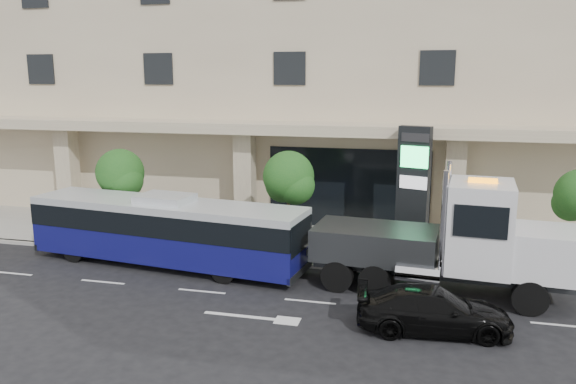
% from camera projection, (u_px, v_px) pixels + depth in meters
% --- Properties ---
extents(ground, '(120.00, 120.00, 0.00)m').
position_uv_depth(ground, '(318.00, 286.00, 20.78)').
color(ground, black).
rests_on(ground, ground).
extents(sidewalk, '(120.00, 6.00, 0.15)m').
position_uv_depth(sidewalk, '(338.00, 245.00, 25.52)').
color(sidewalk, gray).
rests_on(sidewalk, ground).
extents(curb, '(120.00, 0.30, 0.15)m').
position_uv_depth(curb, '(327.00, 267.00, 22.67)').
color(curb, gray).
rests_on(curb, ground).
extents(convention_center, '(60.00, 17.60, 20.00)m').
position_uv_depth(convention_center, '(368.00, 36.00, 33.44)').
color(convention_center, tan).
rests_on(convention_center, ground).
extents(tree_left, '(2.27, 2.20, 4.22)m').
position_uv_depth(tree_left, '(121.00, 176.00, 25.87)').
color(tree_left, '#422B19').
rests_on(tree_left, sidewalk).
extents(tree_mid, '(2.28, 2.20, 4.38)m').
position_uv_depth(tree_mid, '(289.00, 180.00, 23.99)').
color(tree_mid, '#422B19').
rests_on(tree_mid, sidewalk).
extents(city_bus, '(11.90, 3.90, 2.96)m').
position_uv_depth(city_bus, '(166.00, 230.00, 22.81)').
color(city_bus, black).
rests_on(city_bus, ground).
extents(tow_truck, '(10.21, 3.23, 4.63)m').
position_uv_depth(tow_truck, '(451.00, 242.00, 19.72)').
color(tow_truck, '#2D3033').
rests_on(tow_truck, ground).
extents(black_sedan, '(4.80, 2.32, 1.35)m').
position_uv_depth(black_sedan, '(434.00, 310.00, 17.00)').
color(black_sedan, black).
rests_on(black_sedan, ground).
extents(signage_pylon, '(1.43, 0.87, 5.44)m').
position_uv_depth(signage_pylon, '(413.00, 189.00, 23.94)').
color(signage_pylon, black).
rests_on(signage_pylon, sidewalk).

